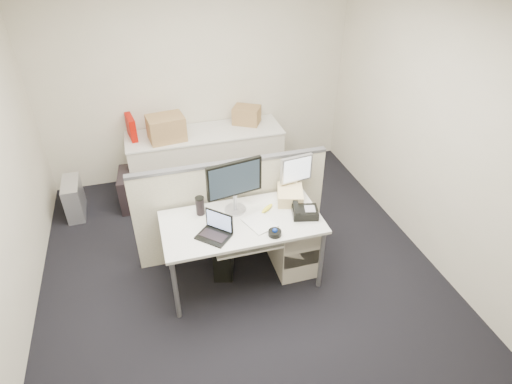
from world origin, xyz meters
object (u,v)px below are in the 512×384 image
object	(u,v)px
monitor_main	(235,187)
desk_phone	(305,212)
desk	(242,226)
laptop	(213,228)

from	to	relation	value
monitor_main	desk_phone	xyz separation A→B (m)	(0.62, -0.26, -0.23)
desk	laptop	size ratio (longest dim) A/B	5.32
laptop	desk_phone	size ratio (longest dim) A/B	1.19
desk_phone	laptop	bearing A→B (deg)	-161.90
desk	monitor_main	xyz separation A→B (m)	(-0.02, 0.18, 0.34)
monitor_main	desk	bearing A→B (deg)	-94.35
monitor_main	laptop	distance (m)	0.47
monitor_main	laptop	bearing A→B (deg)	-140.02
desk	desk_phone	distance (m)	0.61
monitor_main	laptop	xyz separation A→B (m)	(-0.28, -0.33, -0.17)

